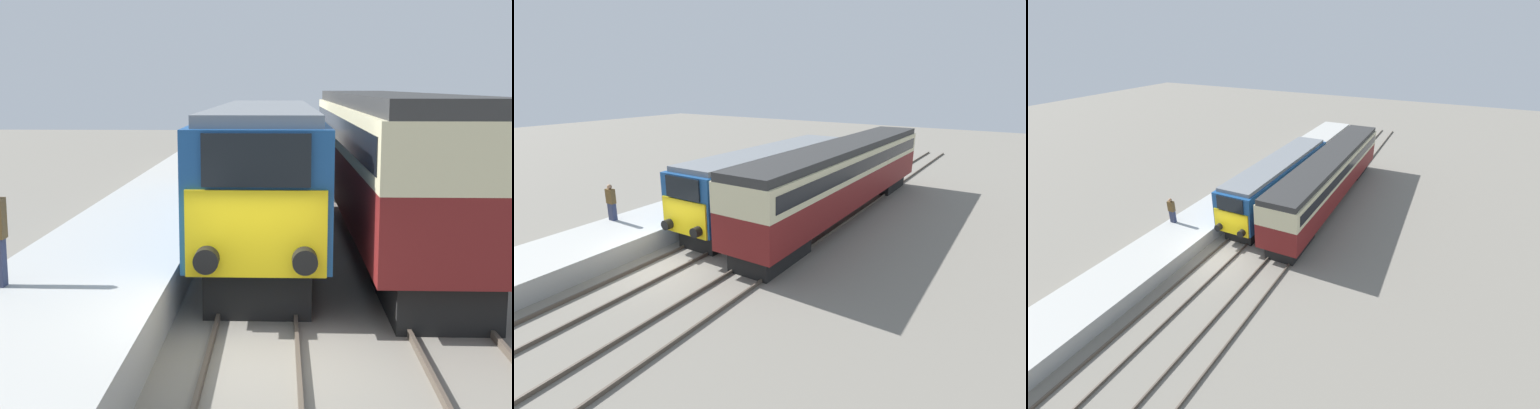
# 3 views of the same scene
# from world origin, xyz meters

# --- Properties ---
(ground_plane) EXTENTS (120.00, 120.00, 0.00)m
(ground_plane) POSITION_xyz_m (0.00, 0.00, 0.00)
(ground_plane) COLOR slate
(platform_left) EXTENTS (3.50, 50.00, 0.89)m
(platform_left) POSITION_xyz_m (-3.30, 8.00, 0.44)
(platform_left) COLOR #A8A8A3
(platform_left) RESTS_ON ground_plane
(rails_near_track) EXTENTS (1.51, 60.00, 0.14)m
(rails_near_track) POSITION_xyz_m (0.00, 5.00, 0.07)
(rails_near_track) COLOR #4C4238
(rails_near_track) RESTS_ON ground_plane
(rails_far_track) EXTENTS (1.50, 60.00, 0.14)m
(rails_far_track) POSITION_xyz_m (3.40, 5.00, 0.07)
(rails_far_track) COLOR #4C4238
(rails_far_track) RESTS_ON ground_plane
(locomotive) EXTENTS (2.70, 13.77, 3.81)m
(locomotive) POSITION_xyz_m (0.00, 8.20, 2.13)
(locomotive) COLOR black
(locomotive) RESTS_ON ground_plane
(passenger_carriage) EXTENTS (2.75, 18.89, 4.12)m
(passenger_carriage) POSITION_xyz_m (3.40, 10.37, 2.50)
(passenger_carriage) COLOR black
(passenger_carriage) RESTS_ON ground_plane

